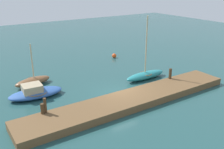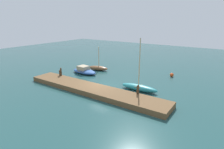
% 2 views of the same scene
% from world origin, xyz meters
% --- Properties ---
extents(ground_plane, '(84.00, 84.00, 0.00)m').
position_xyz_m(ground_plane, '(0.00, 0.00, 0.00)').
color(ground_plane, '#234C4C').
extents(dock_platform, '(18.17, 2.83, 0.56)m').
position_xyz_m(dock_platform, '(0.00, -1.78, 0.28)').
color(dock_platform, brown).
rests_on(dock_platform, ground_plane).
extents(rowboat_teal, '(4.50, 1.23, 6.06)m').
position_xyz_m(rowboat_teal, '(4.23, 1.66, 0.42)').
color(rowboat_teal, teal).
rests_on(rowboat_teal, ground_plane).
extents(rowboat_brown, '(3.50, 1.73, 3.81)m').
position_xyz_m(rowboat_brown, '(-5.35, 6.10, 0.38)').
color(rowboat_brown, brown).
rests_on(rowboat_brown, ground_plane).
extents(motorboat_blue, '(4.45, 2.22, 1.13)m').
position_xyz_m(motorboat_blue, '(-5.97, 3.43, 0.41)').
color(motorboat_blue, '#2D569E').
rests_on(motorboat_blue, ground_plane).
extents(mooring_post_west, '(0.27, 0.27, 0.72)m').
position_xyz_m(mooring_post_west, '(-6.70, -0.61, 0.92)').
color(mooring_post_west, '#47331E').
rests_on(mooring_post_west, dock_platform).
extents(mooring_post_mid_west, '(0.21, 0.21, 1.07)m').
position_xyz_m(mooring_post_mid_west, '(-6.50, -0.61, 1.10)').
color(mooring_post_mid_west, '#47331E').
rests_on(mooring_post_mid_west, dock_platform).
extents(mooring_post_mid_east, '(0.26, 0.26, 0.94)m').
position_xyz_m(mooring_post_mid_east, '(5.19, -0.61, 1.03)').
color(mooring_post_mid_east, '#47331E').
rests_on(mooring_post_mid_east, dock_platform).
extents(marker_buoy, '(0.54, 0.54, 0.54)m').
position_xyz_m(marker_buoy, '(5.67, 9.28, 0.27)').
color(marker_buoy, '#E54C19').
rests_on(marker_buoy, ground_plane).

